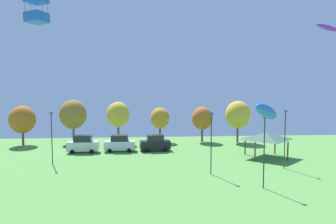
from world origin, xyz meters
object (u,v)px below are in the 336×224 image
Objects in this scene: park_pavilion at (266,136)px; light_post_3 at (211,140)px; treeline_tree_2 at (118,115)px; treeline_tree_1 at (73,114)px; light_post_2 at (264,148)px; kite_flying_6 at (36,8)px; treeline_tree_3 at (160,118)px; light_post_0 at (285,136)px; treeline_tree_0 at (22,120)px; kite_flying_1 at (328,28)px; parked_car_second_from_left at (120,144)px; treeline_tree_4 at (202,118)px; light_post_1 at (52,135)px; parked_car_leftmost at (83,144)px; kite_flying_4 at (267,112)px; treeline_tree_5 at (238,115)px; parked_car_third_from_left at (155,143)px.

light_post_3 reaches higher than park_pavilion.
treeline_tree_2 is (-22.00, 12.55, 2.15)m from park_pavilion.
treeline_tree_1 is 8.29m from treeline_tree_2.
light_post_2 is 0.95× the size of treeline_tree_2.
kite_flying_6 is 37.62m from treeline_tree_1.
light_post_3 reaches higher than treeline_tree_3.
light_post_0 is 42.51m from treeline_tree_0.
light_post_3 is 1.04× the size of treeline_tree_0.
kite_flying_1 is 0.39× the size of light_post_2.
treeline_tree_2 is at bearing 96.22° from parked_car_second_from_left.
treeline_tree_0 is at bearing 162.34° from park_pavilion.
park_pavilion is 12.49m from light_post_3.
treeline_tree_1 reaches higher than parked_car_second_from_left.
treeline_tree_3 is (6.71, 8.17, 3.15)m from parked_car_second_from_left.
park_pavilion is 0.91× the size of treeline_tree_4.
light_post_2 reaches higher than treeline_tree_3.
light_post_1 is 15.80m from treeline_tree_1.
treeline_tree_0 is (-9.27, 14.15, 0.64)m from light_post_1.
park_pavilion is 6.12m from light_post_0.
kite_flying_4 is at bearing -53.86° from parked_car_leftmost.
kite_flying_4 is 0.52× the size of light_post_3.
treeline_tree_3 is (9.19, 35.76, -10.29)m from kite_flying_6.
light_post_2 reaches higher than treeline_tree_0.
parked_car_leftmost is (-32.21, 10.10, -16.07)m from kite_flying_1.
treeline_tree_3 is 0.97× the size of treeline_tree_4.
parked_car_leftmost is 9.60m from treeline_tree_2.
kite_flying_1 is 0.36× the size of treeline_tree_5.
light_post_1 reaches higher than parked_car_third_from_left.
light_post_1 is at bearing 105.40° from kite_flying_6.
light_post_3 reaches higher than treeline_tree_0.
parked_car_third_from_left is 8.83m from treeline_tree_3.
treeline_tree_0 is (-17.29, 6.65, 3.20)m from parked_car_second_from_left.
kite_flying_6 reaches higher than treeline_tree_2.
light_post_0 is (-0.11, -6.05, 0.93)m from park_pavilion.
parked_car_leftmost reaches higher than parked_car_third_from_left.
park_pavilion is 0.87× the size of light_post_1.
treeline_tree_4 is at bearing -3.90° from treeline_tree_3.
light_post_0 is 29.39m from light_post_1.
kite_flying_4 is 0.78× the size of parked_car_second_from_left.
treeline_tree_2 is (-12.34, 20.42, 1.26)m from light_post_3.
treeline_tree_2 is at bearing 179.08° from treeline_tree_5.
light_post_0 is (26.62, -11.22, 2.70)m from parked_car_leftmost.
treeline_tree_1 is at bearing 152.29° from kite_flying_1.
kite_flying_1 is 37.37m from light_post_1.
treeline_tree_0 is at bearing 132.93° from kite_flying_4.
kite_flying_4 is at bearing -81.07° from parked_car_third_from_left.
treeline_tree_3 reaches higher than park_pavilion.
kite_flying_1 is 28.59m from parked_car_third_from_left.
light_post_2 is 1.09× the size of treeline_tree_4.
kite_flying_4 reaches higher than parked_car_leftmost.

